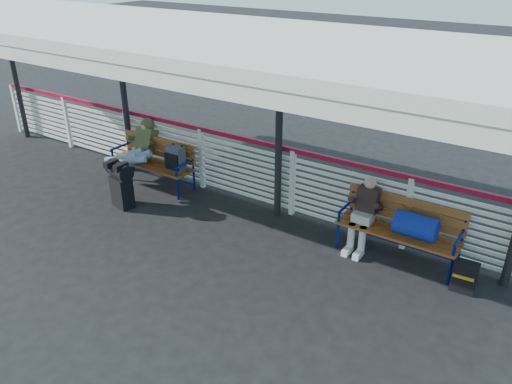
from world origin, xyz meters
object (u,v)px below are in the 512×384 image
Objects in this scene: bench_right at (408,225)px; suitcase_side at (464,277)px; companion_person at (364,213)px; luggage_stack at (121,183)px; bench_left at (161,158)px; traveler_man at (134,154)px.

suitcase_side is (0.92, -0.30, -0.37)m from bench_right.
bench_right is at bearing 2.19° from companion_person.
companion_person is 1.67m from suitcase_side.
suitcase_side is at bearing -18.24° from bench_right.
bench_right is 0.68m from companion_person.
companion_person is (4.13, 1.10, 0.13)m from luggage_stack.
bench_right is (4.80, 0.09, 0.00)m from bench_left.
suitcase_side is at bearing 20.59° from luggage_stack.
luggage_stack is 4.94m from bench_right.
bench_right is at bearing 1.11° from bench_left.
bench_left is at bearing -178.89° from bench_right.
companion_person reaches higher than bench_left.
companion_person reaches higher than bench_right.
bench_right is at bearing 25.59° from luggage_stack.
bench_right is 1.57× the size of companion_person.
traveler_man reaches higher than companion_person.
companion_person is (4.48, 0.41, -0.12)m from traveler_man.
traveler_man is at bearing -174.75° from companion_person.
traveler_man is at bearing 129.14° from luggage_stack.
bench_left reaches higher than suitcase_side.
bench_right is 5.18m from traveler_man.
companion_person is at bearing 27.32° from luggage_stack.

